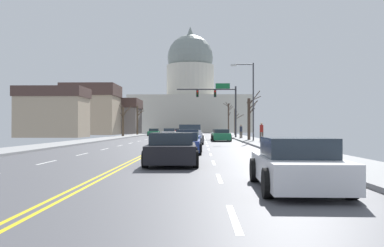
% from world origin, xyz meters
% --- Properties ---
extents(ground, '(20.00, 180.00, 0.20)m').
position_xyz_m(ground, '(0.00, -0.00, 0.02)').
color(ground, '#4D4D52').
extents(signal_gantry, '(7.91, 0.41, 7.14)m').
position_xyz_m(signal_gantry, '(5.43, 13.25, 5.21)').
color(signal_gantry, '#28282D').
rests_on(signal_gantry, ground).
extents(street_lamp_right, '(2.31, 0.24, 7.74)m').
position_xyz_m(street_lamp_right, '(7.89, -0.22, 4.74)').
color(street_lamp_right, '#333338').
rests_on(street_lamp_right, ground).
extents(capitol_building, '(32.99, 19.53, 30.14)m').
position_xyz_m(capitol_building, '(0.00, 75.67, 9.97)').
color(capitol_building, beige).
rests_on(capitol_building, ground).
extents(sedan_near_00, '(2.17, 4.57, 1.23)m').
position_xyz_m(sedan_near_00, '(5.28, 9.48, 0.59)').
color(sedan_near_00, silver).
rests_on(sedan_near_00, ground).
extents(sedan_near_01, '(2.03, 4.66, 1.25)m').
position_xyz_m(sedan_near_01, '(5.10, 2.14, 0.60)').
color(sedan_near_01, '#1E7247').
rests_on(sedan_near_01, ground).
extents(pickup_truck_near_02, '(2.43, 5.56, 1.70)m').
position_xyz_m(pickup_truck_near_02, '(2.00, -4.99, 0.76)').
color(pickup_truck_near_02, silver).
rests_on(pickup_truck_near_02, ground).
extents(sedan_near_03, '(2.03, 4.41, 1.30)m').
position_xyz_m(sedan_near_03, '(2.04, -11.67, 0.61)').
color(sedan_near_03, navy).
rests_on(sedan_near_03, ground).
extents(sedan_near_04, '(2.01, 4.25, 1.20)m').
position_xyz_m(sedan_near_04, '(2.05, -18.28, 0.56)').
color(sedan_near_04, navy).
rests_on(sedan_near_04, ground).
extents(sedan_near_05, '(2.14, 4.27, 1.26)m').
position_xyz_m(sedan_near_05, '(1.83, -25.04, 0.59)').
color(sedan_near_05, black).
rests_on(sedan_near_05, ground).
extents(sedan_near_06, '(2.01, 4.28, 1.24)m').
position_xyz_m(sedan_near_06, '(5.25, -31.36, 0.58)').
color(sedan_near_06, silver).
rests_on(sedan_near_06, ground).
extents(sedan_oncoming_00, '(2.10, 4.60, 1.29)m').
position_xyz_m(sedan_oncoming_00, '(-1.82, 21.46, 0.60)').
color(sedan_oncoming_00, silver).
rests_on(sedan_oncoming_00, ground).
extents(sedan_oncoming_01, '(2.11, 4.36, 1.22)m').
position_xyz_m(sedan_oncoming_01, '(-5.13, 29.62, 0.58)').
color(sedan_oncoming_01, '#1E7247').
rests_on(sedan_oncoming_01, ground).
extents(sedan_oncoming_02, '(2.08, 4.48, 1.19)m').
position_xyz_m(sedan_oncoming_02, '(-1.62, 43.30, 0.57)').
color(sedan_oncoming_02, '#B71414').
rests_on(sedan_oncoming_02, ground).
extents(flank_building_00, '(11.86, 9.52, 7.51)m').
position_xyz_m(flank_building_00, '(-16.15, 47.63, 3.81)').
color(flank_building_00, slate).
rests_on(flank_building_00, ground).
extents(flank_building_01, '(10.25, 9.13, 9.72)m').
position_xyz_m(flank_building_01, '(-18.31, 38.53, 4.93)').
color(flank_building_01, tan).
rests_on(flank_building_01, ground).
extents(flank_building_02, '(9.60, 6.50, 7.23)m').
position_xyz_m(flank_building_02, '(-18.53, 18.05, 3.66)').
color(flank_building_02, tan).
rests_on(flank_building_02, ground).
extents(bare_tree_00, '(1.70, 2.47, 4.51)m').
position_xyz_m(bare_tree_00, '(8.95, 29.59, 2.62)').
color(bare_tree_00, '#4C3D2D').
rests_on(bare_tree_00, ground).
extents(bare_tree_01, '(1.88, 2.42, 5.08)m').
position_xyz_m(bare_tree_01, '(-8.68, 20.20, 2.50)').
color(bare_tree_01, '#4C3D2D').
rests_on(bare_tree_01, ground).
extents(bare_tree_02, '(2.17, 2.42, 6.55)m').
position_xyz_m(bare_tree_02, '(8.75, 44.32, 3.62)').
color(bare_tree_02, '#423328').
rests_on(bare_tree_02, ground).
extents(bare_tree_03, '(1.26, 1.45, 5.84)m').
position_xyz_m(bare_tree_03, '(-8.36, 32.32, 2.88)').
color(bare_tree_03, '#4C3D2D').
rests_on(bare_tree_03, ground).
extents(bare_tree_04, '(1.66, 2.48, 5.24)m').
position_xyz_m(bare_tree_04, '(8.15, 2.57, 2.58)').
color(bare_tree_04, '#423328').
rests_on(bare_tree_04, ground).
extents(pedestrian_00, '(0.35, 0.34, 1.76)m').
position_xyz_m(pedestrian_00, '(8.63, -2.84, 1.12)').
color(pedestrian_00, '#4C4238').
rests_on(pedestrian_00, ground).
extents(pedestrian_01, '(0.35, 0.34, 1.64)m').
position_xyz_m(pedestrian_01, '(7.91, 9.34, 1.05)').
color(pedestrian_01, '#4C4238').
rests_on(pedestrian_01, ground).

